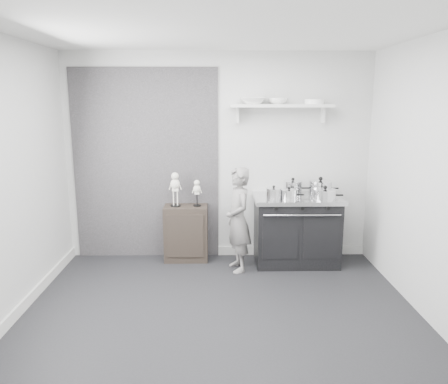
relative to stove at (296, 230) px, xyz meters
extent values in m
plane|color=black|center=(-1.01, -1.48, -0.45)|extent=(4.00, 4.00, 0.00)
cube|color=silver|center=(-1.01, 0.32, 0.90)|extent=(4.00, 0.02, 2.70)
cube|color=silver|center=(-1.01, -3.28, 0.90)|extent=(4.00, 0.02, 2.70)
cube|color=silver|center=(0.99, -1.48, 0.90)|extent=(0.02, 3.60, 2.70)
cube|color=silver|center=(-1.01, -1.48, 2.25)|extent=(4.00, 3.60, 0.02)
cube|color=black|center=(-1.96, 0.31, 0.80)|extent=(1.90, 0.02, 2.50)
cube|color=silver|center=(-0.01, 0.30, -0.39)|extent=(2.00, 0.03, 0.12)
cube|color=silver|center=(-2.99, -1.48, -0.39)|extent=(0.03, 3.60, 0.12)
cube|color=silver|center=(-0.21, 0.19, 1.57)|extent=(1.30, 0.26, 0.04)
cube|color=silver|center=(-0.76, 0.26, 1.45)|extent=(0.03, 0.12, 0.20)
cube|color=silver|center=(0.34, 0.26, 1.45)|extent=(0.03, 0.12, 0.20)
cube|color=black|center=(0.00, 0.00, -0.03)|extent=(1.04, 0.63, 0.84)
cube|color=silver|center=(0.00, 0.00, 0.41)|extent=(1.11, 0.67, 0.05)
cube|color=black|center=(-0.25, -0.31, -0.01)|extent=(0.44, 0.02, 0.54)
cube|color=black|center=(0.25, -0.31, -0.01)|extent=(0.44, 0.02, 0.54)
cylinder|color=silver|center=(0.00, -0.34, 0.28)|extent=(0.94, 0.02, 0.02)
cylinder|color=black|center=(-0.31, -0.32, 0.37)|extent=(0.04, 0.03, 0.04)
cylinder|color=black|center=(0.00, -0.32, 0.37)|extent=(0.04, 0.03, 0.04)
cylinder|color=black|center=(0.31, -0.32, 0.37)|extent=(0.04, 0.03, 0.04)
cube|color=black|center=(-1.43, 0.13, -0.08)|extent=(0.57, 0.33, 0.74)
imported|color=slate|center=(-0.77, -0.23, 0.20)|extent=(0.42, 0.54, 1.30)
cylinder|color=silver|center=(-0.32, -0.12, 0.50)|extent=(0.19, 0.19, 0.12)
cylinder|color=silver|center=(-0.32, -0.12, 0.57)|extent=(0.20, 0.20, 0.02)
sphere|color=black|center=(-0.32, -0.12, 0.59)|extent=(0.03, 0.03, 0.03)
cylinder|color=black|center=(-0.19, -0.12, 0.50)|extent=(0.10, 0.02, 0.02)
cylinder|color=silver|center=(-0.04, 0.14, 0.52)|extent=(0.24, 0.24, 0.16)
cylinder|color=silver|center=(-0.04, 0.14, 0.61)|extent=(0.24, 0.24, 0.02)
sphere|color=black|center=(-0.04, 0.14, 0.64)|extent=(0.04, 0.04, 0.04)
cylinder|color=black|center=(0.12, 0.14, 0.52)|extent=(0.10, 0.02, 0.02)
cylinder|color=silver|center=(0.31, 0.09, 0.53)|extent=(0.29, 0.29, 0.17)
cylinder|color=silver|center=(0.31, 0.09, 0.62)|extent=(0.30, 0.30, 0.02)
sphere|color=black|center=(0.31, 0.09, 0.65)|extent=(0.05, 0.05, 0.05)
cylinder|color=black|center=(0.50, 0.09, 0.53)|extent=(0.10, 0.02, 0.02)
cylinder|color=silver|center=(0.30, -0.20, 0.50)|extent=(0.27, 0.27, 0.12)
cylinder|color=silver|center=(0.30, -0.20, 0.57)|extent=(0.28, 0.28, 0.02)
sphere|color=black|center=(0.30, -0.20, 0.60)|extent=(0.05, 0.05, 0.05)
cylinder|color=black|center=(0.47, -0.20, 0.50)|extent=(0.10, 0.02, 0.02)
cylinder|color=silver|center=(-0.13, -0.13, 0.49)|extent=(0.20, 0.20, 0.10)
cylinder|color=silver|center=(-0.13, -0.13, 0.55)|extent=(0.20, 0.20, 0.01)
sphere|color=black|center=(-0.13, -0.13, 0.57)|extent=(0.04, 0.04, 0.04)
cylinder|color=black|center=(0.01, -0.13, 0.49)|extent=(0.10, 0.02, 0.02)
imported|color=white|center=(-0.57, 0.19, 1.63)|extent=(0.33, 0.33, 0.08)
imported|color=white|center=(-0.25, 0.19, 1.63)|extent=(0.24, 0.24, 0.08)
cylinder|color=white|center=(0.21, 0.19, 1.62)|extent=(0.25, 0.25, 0.06)
camera|label=1|loc=(-1.04, -5.40, 1.65)|focal=35.00mm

